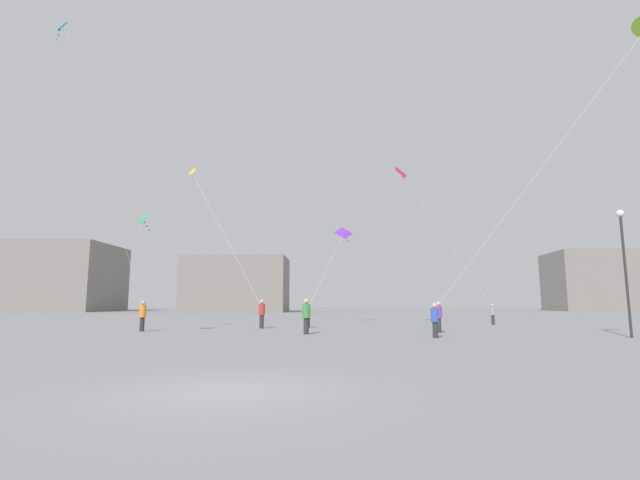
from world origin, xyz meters
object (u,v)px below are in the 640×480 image
at_px(kite_cyan_diamond, 65,37).
at_px(building_right_hall, 603,281).
at_px(kite_crimson_delta, 403,175).
at_px(person_in_purple, 438,316).
at_px(person_in_green, 306,315).
at_px(person_in_orange, 143,314).
at_px(lamppost_east, 624,253).
at_px(person_in_blue, 435,319).
at_px(building_left_hall, 60,278).
at_px(kite_amber_diamond, 193,174).
at_px(kite_emerald_diamond, 142,220).
at_px(building_centre_hall, 237,285).
at_px(kite_violet_delta, 343,234).
at_px(person_in_yellow, 308,315).
at_px(person_in_grey, 493,313).
at_px(person_in_red, 262,313).

xyz_separation_m(kite_cyan_diamond, building_right_hall, (65.07, 76.46, -8.92)).
bearing_deg(kite_crimson_delta, person_in_purple, -84.78).
xyz_separation_m(person_in_green, person_in_orange, (-9.74, 1.61, -0.05)).
height_order(person_in_orange, lamppost_east, lamppost_east).
height_order(person_in_blue, kite_crimson_delta, kite_crimson_delta).
height_order(kite_crimson_delta, building_left_hall, building_left_hall).
xyz_separation_m(kite_amber_diamond, building_left_hall, (-41.39, 41.06, -7.94)).
relative_size(person_in_purple, kite_crimson_delta, 0.16).
bearing_deg(kite_emerald_diamond, kite_cyan_diamond, -131.76).
xyz_separation_m(kite_cyan_diamond, building_left_hall, (-42.93, 63.47, -8.49)).
relative_size(person_in_green, building_centre_hall, 0.10).
relative_size(kite_violet_delta, kite_emerald_diamond, 1.52).
relative_size(person_in_green, person_in_orange, 1.05).
relative_size(building_left_hall, building_centre_hall, 1.14).
distance_m(building_left_hall, building_right_hall, 108.78).
bearing_deg(building_left_hall, person_in_yellow, -44.56).
distance_m(person_in_purple, building_centre_hall, 60.65).
xyz_separation_m(person_in_green, person_in_grey, (12.86, 11.07, -0.15)).
height_order(person_in_yellow, building_right_hall, building_right_hall).
relative_size(person_in_blue, kite_emerald_diamond, 0.31).
bearing_deg(kite_cyan_diamond, building_centre_hall, 96.54).
distance_m(person_in_grey, kite_violet_delta, 13.14).
relative_size(person_in_green, lamppost_east, 0.30).
xyz_separation_m(person_in_red, person_in_orange, (-6.27, -3.57, -0.04)).
bearing_deg(person_in_orange, person_in_blue, 96.53).
distance_m(person_in_purple, kite_emerald_diamond, 17.14).
xyz_separation_m(person_in_red, building_centre_hall, (-15.35, 51.31, 3.89)).
xyz_separation_m(person_in_blue, person_in_orange, (-16.09, 3.59, 0.08)).
xyz_separation_m(person_in_red, kite_violet_delta, (5.13, 8.19, 6.33)).
xyz_separation_m(kite_violet_delta, kite_crimson_delta, (4.76, -2.88, 4.20)).
distance_m(person_in_grey, person_in_orange, 24.50).
distance_m(kite_crimson_delta, building_right_hall, 77.85).
relative_size(kite_emerald_diamond, kite_crimson_delta, 0.48).
xyz_separation_m(building_left_hall, lamppost_east, (70.42, -60.72, -2.41)).
bearing_deg(person_in_grey, person_in_green, -157.21).
bearing_deg(kite_crimson_delta, kite_amber_diamond, 158.18).
height_order(person_in_purple, kite_crimson_delta, kite_crimson_delta).
bearing_deg(person_in_yellow, kite_amber_diamond, -131.60).
relative_size(person_in_purple, lamppost_east, 0.28).
relative_size(person_in_yellow, kite_amber_diamond, 0.11).
bearing_deg(kite_crimson_delta, person_in_red, -151.75).
bearing_deg(person_in_orange, kite_emerald_diamond, 38.56).
relative_size(person_in_grey, lamppost_east, 0.26).
bearing_deg(person_in_blue, kite_violet_delta, 91.64).
bearing_deg(building_centre_hall, person_in_yellow, -70.07).
bearing_deg(person_in_green, kite_amber_diamond, 51.67).
bearing_deg(person_in_orange, kite_crimson_delta, 137.92).
height_order(person_in_purple, lamppost_east, lamppost_east).
height_order(person_in_orange, building_centre_hall, building_centre_hall).
distance_m(person_in_green, person_in_orange, 9.87).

